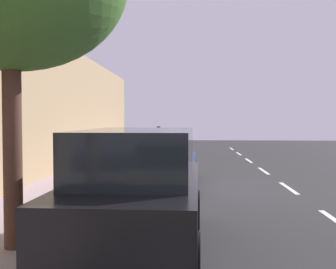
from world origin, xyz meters
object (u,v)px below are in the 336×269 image
object	(u,v)px
parked_sedan_dark_blue_nearest	(168,162)
cyclist_with_backpack	(158,140)
fire_hydrant	(135,158)
bicycle_at_curb	(162,155)
parked_suv_black_second	(139,189)

from	to	relation	value
parked_sedan_dark_blue_nearest	cyclist_with_backpack	bearing A→B (deg)	-83.05
parked_sedan_dark_blue_nearest	fire_hydrant	xyz separation A→B (m)	(1.55, -3.25, -0.19)
bicycle_at_curb	fire_hydrant	distance (m)	3.61
parked_suv_black_second	fire_hydrant	xyz separation A→B (m)	(1.41, -9.99, -0.47)
bicycle_at_curb	cyclist_with_backpack	distance (m)	0.88
cyclist_with_backpack	bicycle_at_curb	bearing A→B (deg)	116.60
parked_sedan_dark_blue_nearest	fire_hydrant	world-z (taller)	parked_sedan_dark_blue_nearest
bicycle_at_curb	parked_suv_black_second	bearing A→B (deg)	92.19
parked_sedan_dark_blue_nearest	cyclist_with_backpack	size ratio (longest dim) A/B	2.46
parked_suv_black_second	parked_sedan_dark_blue_nearest	bearing A→B (deg)	-91.20
fire_hydrant	parked_suv_black_second	bearing A→B (deg)	98.04
parked_suv_black_second	bicycle_at_curb	distance (m)	13.50
parked_suv_black_second	cyclist_with_backpack	distance (m)	13.94
bicycle_at_curb	cyclist_with_backpack	bearing A→B (deg)	-63.40
fire_hydrant	parked_sedan_dark_blue_nearest	bearing A→B (deg)	115.51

